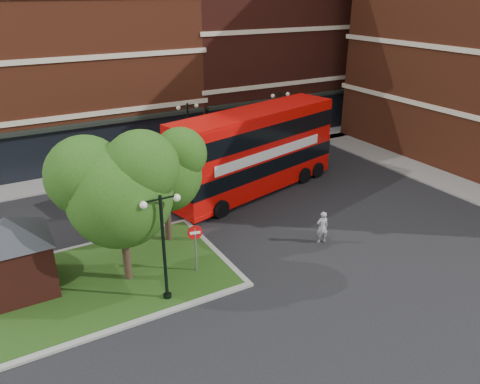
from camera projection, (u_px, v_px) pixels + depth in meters
ground at (275, 268)px, 22.79m from camera, size 120.00×120.00×0.00m
pavement_far at (156, 165)px, 35.89m from camera, size 44.00×3.00×0.12m
pavement_side at (460, 187)px, 31.86m from camera, size 3.00×28.00×0.12m
terrace_far_left at (14, 67)px, 35.44m from camera, size 26.00×12.00×14.00m
terrace_far_right at (260, 39)px, 45.04m from camera, size 18.00×12.00×16.00m
traffic_island at (94, 283)px, 21.51m from camera, size 12.60×7.60×0.15m
kiosk at (11, 247)px, 20.04m from camera, size 6.51×6.51×3.60m
tree_island_west at (116, 185)px, 19.92m from camera, size 5.40×4.71×7.21m
tree_island_east at (162, 167)px, 23.49m from camera, size 4.46×3.90×6.29m
lamp_island at (163, 244)px, 19.32m from camera, size 1.72×0.36×5.00m
lamp_far_left at (189, 133)px, 34.10m from camera, size 1.72×0.36×5.00m
lamp_far_right at (279, 119)px, 37.74m from camera, size 1.72×0.36×5.00m
bus at (255, 146)px, 30.24m from camera, size 12.89×5.85×4.80m
woman at (322, 227)px, 24.74m from camera, size 0.74×0.57×1.80m
car_silver at (165, 164)px, 34.03m from camera, size 4.59×1.91×1.55m
car_white at (212, 157)px, 35.84m from camera, size 4.02×1.87×1.28m
no_entry_sign at (195, 240)px, 21.67m from camera, size 0.70×0.20×2.54m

